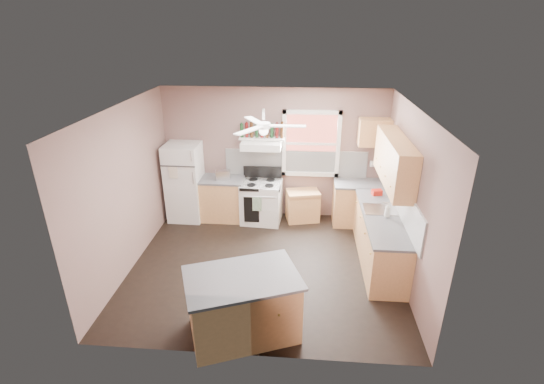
# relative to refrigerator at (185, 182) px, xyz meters

# --- Properties ---
(floor) EXTENTS (4.50, 4.50, 0.00)m
(floor) POSITION_rel_refrigerator_xyz_m (1.82, -1.66, -0.81)
(floor) COLOR black
(floor) RESTS_ON ground
(ceiling) EXTENTS (4.50, 4.50, 0.00)m
(ceiling) POSITION_rel_refrigerator_xyz_m (1.82, -1.66, 1.89)
(ceiling) COLOR white
(ceiling) RESTS_ON ground
(wall_back) EXTENTS (4.50, 0.05, 2.70)m
(wall_back) POSITION_rel_refrigerator_xyz_m (1.82, 0.36, 0.54)
(wall_back) COLOR #7B5D57
(wall_back) RESTS_ON ground
(wall_right) EXTENTS (0.05, 4.00, 2.70)m
(wall_right) POSITION_rel_refrigerator_xyz_m (4.09, -1.66, 0.54)
(wall_right) COLOR #7B5D57
(wall_right) RESTS_ON ground
(wall_left) EXTENTS (0.05, 4.00, 2.70)m
(wall_left) POSITION_rel_refrigerator_xyz_m (-0.46, -1.66, 0.54)
(wall_left) COLOR #7B5D57
(wall_left) RESTS_ON ground
(backsplash_back) EXTENTS (2.90, 0.03, 0.55)m
(backsplash_back) POSITION_rel_refrigerator_xyz_m (2.27, 0.33, 0.37)
(backsplash_back) COLOR white
(backsplash_back) RESTS_ON wall_back
(backsplash_right) EXTENTS (0.03, 2.60, 0.55)m
(backsplash_right) POSITION_rel_refrigerator_xyz_m (4.05, -1.36, 0.37)
(backsplash_right) COLOR white
(backsplash_right) RESTS_ON wall_right
(window_view) EXTENTS (1.00, 0.02, 1.20)m
(window_view) POSITION_rel_refrigerator_xyz_m (2.57, 0.32, 0.79)
(window_view) COLOR brown
(window_view) RESTS_ON wall_back
(window_frame) EXTENTS (1.16, 0.07, 1.36)m
(window_frame) POSITION_rel_refrigerator_xyz_m (2.57, 0.30, 0.79)
(window_frame) COLOR white
(window_frame) RESTS_ON wall_back
(refrigerator) EXTENTS (0.69, 0.68, 1.62)m
(refrigerator) POSITION_rel_refrigerator_xyz_m (0.00, 0.00, 0.00)
(refrigerator) COLOR white
(refrigerator) RESTS_ON floor
(base_cabinet_left) EXTENTS (0.90, 0.60, 0.86)m
(base_cabinet_left) POSITION_rel_refrigerator_xyz_m (0.76, 0.04, -0.38)
(base_cabinet_left) COLOR tan
(base_cabinet_left) RESTS_ON floor
(counter_left) EXTENTS (0.92, 0.62, 0.04)m
(counter_left) POSITION_rel_refrigerator_xyz_m (0.76, 0.04, 0.07)
(counter_left) COLOR #515154
(counter_left) RESTS_ON base_cabinet_left
(toaster) EXTENTS (0.31, 0.23, 0.18)m
(toaster) POSITION_rel_refrigerator_xyz_m (0.80, 0.01, 0.18)
(toaster) COLOR silver
(toaster) RESTS_ON counter_left
(stove) EXTENTS (0.84, 0.70, 0.86)m
(stove) POSITION_rel_refrigerator_xyz_m (1.59, -0.03, -0.38)
(stove) COLOR white
(stove) RESTS_ON floor
(range_hood) EXTENTS (0.78, 0.50, 0.14)m
(range_hood) POSITION_rel_refrigerator_xyz_m (1.59, 0.09, 0.81)
(range_hood) COLOR white
(range_hood) RESTS_ON wall_back
(bottle_shelf) EXTENTS (0.90, 0.26, 0.03)m
(bottle_shelf) POSITION_rel_refrigerator_xyz_m (1.59, 0.21, 0.91)
(bottle_shelf) COLOR white
(bottle_shelf) RESTS_ON range_hood
(cart) EXTENTS (0.73, 0.57, 0.65)m
(cart) POSITION_rel_refrigerator_xyz_m (2.44, 0.09, -0.48)
(cart) COLOR tan
(cart) RESTS_ON floor
(base_cabinet_corner) EXTENTS (1.00, 0.60, 0.86)m
(base_cabinet_corner) POSITION_rel_refrigerator_xyz_m (3.57, 0.04, -0.38)
(base_cabinet_corner) COLOR tan
(base_cabinet_corner) RESTS_ON floor
(base_cabinet_right) EXTENTS (0.60, 2.20, 0.86)m
(base_cabinet_right) POSITION_rel_refrigerator_xyz_m (3.77, -1.36, -0.38)
(base_cabinet_right) COLOR tan
(base_cabinet_right) RESTS_ON floor
(counter_corner) EXTENTS (1.02, 0.62, 0.04)m
(counter_corner) POSITION_rel_refrigerator_xyz_m (3.57, 0.04, 0.07)
(counter_corner) COLOR #515154
(counter_corner) RESTS_ON base_cabinet_corner
(counter_right) EXTENTS (0.62, 2.22, 0.04)m
(counter_right) POSITION_rel_refrigerator_xyz_m (3.76, -1.36, 0.07)
(counter_right) COLOR #515154
(counter_right) RESTS_ON base_cabinet_right
(sink) EXTENTS (0.55, 0.45, 0.03)m
(sink) POSITION_rel_refrigerator_xyz_m (3.76, -1.16, 0.09)
(sink) COLOR silver
(sink) RESTS_ON counter_right
(faucet) EXTENTS (0.03, 0.03, 0.14)m
(faucet) POSITION_rel_refrigerator_xyz_m (3.92, -1.16, 0.16)
(faucet) COLOR silver
(faucet) RESTS_ON sink
(upper_cabinet_right) EXTENTS (0.33, 1.80, 0.76)m
(upper_cabinet_right) POSITION_rel_refrigerator_xyz_m (3.90, -1.16, 0.97)
(upper_cabinet_right) COLOR tan
(upper_cabinet_right) RESTS_ON wall_right
(upper_cabinet_corner) EXTENTS (0.60, 0.33, 0.52)m
(upper_cabinet_corner) POSITION_rel_refrigerator_xyz_m (3.77, 0.17, 1.09)
(upper_cabinet_corner) COLOR tan
(upper_cabinet_corner) RESTS_ON wall_back
(paper_towel) EXTENTS (0.26, 0.12, 0.12)m
(paper_towel) POSITION_rel_refrigerator_xyz_m (3.89, 0.20, 0.44)
(paper_towel) COLOR white
(paper_towel) RESTS_ON wall_back
(island) EXTENTS (1.58, 1.29, 0.86)m
(island) POSITION_rel_refrigerator_xyz_m (1.69, -3.26, -0.38)
(island) COLOR tan
(island) RESTS_ON floor
(island_top) EXTENTS (1.68, 1.40, 0.04)m
(island_top) POSITION_rel_refrigerator_xyz_m (1.69, -3.26, 0.07)
(island_top) COLOR #515154
(island_top) RESTS_ON island
(ceiling_fan_hub) EXTENTS (0.20, 0.20, 0.08)m
(ceiling_fan_hub) POSITION_rel_refrigerator_xyz_m (1.82, -1.66, 1.64)
(ceiling_fan_hub) COLOR white
(ceiling_fan_hub) RESTS_ON ceiling
(soap_bottle) EXTENTS (0.13, 0.13, 0.25)m
(soap_bottle) POSITION_rel_refrigerator_xyz_m (3.83, -1.43, 0.21)
(soap_bottle) COLOR silver
(soap_bottle) RESTS_ON counter_right
(red_caddy) EXTENTS (0.20, 0.16, 0.10)m
(red_caddy) POSITION_rel_refrigerator_xyz_m (3.80, -0.53, 0.14)
(red_caddy) COLOR #B2190F
(red_caddy) RESTS_ON counter_right
(wine_bottles) EXTENTS (0.86, 0.06, 0.31)m
(wine_bottles) POSITION_rel_refrigerator_xyz_m (1.59, 0.21, 1.07)
(wine_bottles) COLOR #143819
(wine_bottles) RESTS_ON bottle_shelf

